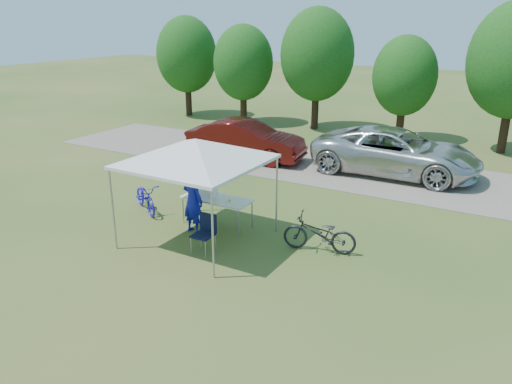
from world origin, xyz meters
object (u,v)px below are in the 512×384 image
folding_table (217,200)px  cyclist (193,200)px  bike_dark (319,234)px  sedan (246,140)px  folding_chair (206,230)px  minivan (396,152)px  bike_blue (146,197)px  cooler (208,190)px

folding_table → cyclist: 0.79m
cyclist → bike_dark: 3.52m
folding_table → sedan: size_ratio=0.41×
folding_table → folding_chair: (0.67, -1.49, -0.20)m
cyclist → minivan: (3.28, 8.02, -0.06)m
cyclist → bike_dark: bearing=-160.1°
folding_chair → bike_blue: (-3.14, 1.30, -0.12)m
bike_blue → bike_dark: (5.62, 0.07, 0.03)m
minivan → bike_blue: bearing=142.7°
folding_table → cyclist: size_ratio=1.07×
cyclist → minivan: 8.66m
cyclist → bike_blue: 2.29m
folding_chair → cyclist: (-0.96, 0.77, 0.35)m
bike_dark → folding_chair: bearing=-73.7°
bike_dark → minivan: 7.43m
cooler → folding_chair: bearing=-57.2°
sedan → folding_table: bearing=-163.6°
folding_table → bike_dark: bearing=-2.2°
cooler → folding_table: bearing=-0.0°
cyclist → folding_table: bearing=-102.0°
folding_chair → sedan: size_ratio=0.20×
folding_table → sedan: 6.88m
folding_chair → cooler: cooler is taller
bike_dark → minivan: minivan is taller
minivan → sedan: (-5.84, -1.05, -0.05)m
folding_table → sedan: bearing=114.5°
bike_blue → bike_dark: 5.62m
bike_dark → cooler: bearing=-104.6°
cyclist → bike_blue: cyclist is taller
folding_table → minivan: bearing=67.7°
bike_dark → minivan: bearing=168.6°
sedan → folding_chair: bearing=-163.6°
bike_blue → sedan: bearing=34.8°
minivan → sedan: size_ratio=1.26×
folding_chair → bike_blue: 3.40m
cooler → sedan: bearing=112.3°
bike_dark → sedan: bearing=-149.4°
folding_chair → minivan: minivan is taller
cyclist → minivan: size_ratio=0.30×
folding_chair → sedan: (-3.52, 7.75, 0.24)m
cooler → sedan: sedan is taller
sedan → minivan: bearing=-87.9°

